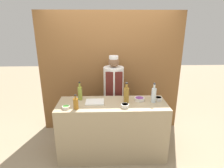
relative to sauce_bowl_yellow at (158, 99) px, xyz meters
name	(u,v)px	position (x,y,z in m)	size (l,w,h in m)	color
ground_plane	(112,153)	(-0.76, -0.09, -0.98)	(14.00, 14.00, 0.00)	tan
cabinet_wall	(111,73)	(-0.76, 0.87, 0.22)	(2.82, 0.18, 2.40)	brown
counter	(112,129)	(-0.76, -0.09, -0.51)	(1.75, 0.62, 0.95)	tan
sauce_bowl_yellow	(158,99)	(0.00, 0.00, 0.00)	(0.12, 0.12, 0.05)	white
sauce_bowl_red	(125,106)	(-0.58, -0.25, 0.00)	(0.12, 0.12, 0.05)	white
sauce_bowl_purple	(139,99)	(-0.31, 0.00, 0.00)	(0.17, 0.17, 0.05)	white
sauce_bowl_green	(66,107)	(-1.46, -0.26, -0.01)	(0.12, 0.12, 0.04)	white
cutting_board	(95,102)	(-1.04, -0.06, -0.02)	(0.29, 0.24, 0.02)	white
bottle_oil	(80,93)	(-1.29, 0.07, 0.09)	(0.07, 0.07, 0.31)	olive
bottle_amber	(76,103)	(-1.31, -0.28, 0.06)	(0.07, 0.07, 0.22)	#9E661E
bottle_vinegar	(126,95)	(-0.54, -0.06, 0.10)	(0.09, 0.09, 0.33)	olive
bottle_clear	(154,95)	(-0.10, -0.07, 0.10)	(0.08, 0.08, 0.32)	silver
chef_center	(114,95)	(-0.72, 0.51, -0.12)	(0.38, 0.38, 1.61)	#28282D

